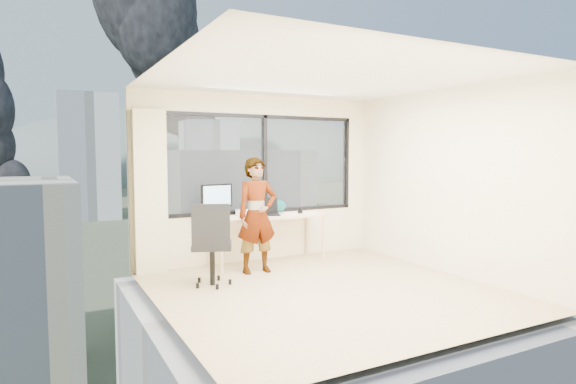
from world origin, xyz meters
TOP-DOWN VIEW (x-y plane):
  - floor at (0.00, 0.00)m, footprint 4.00×4.00m
  - ceiling at (0.00, 0.00)m, footprint 4.00×4.00m
  - wall_front at (0.00, -2.00)m, footprint 4.00×0.01m
  - wall_left at (-2.00, 0.00)m, footprint 0.01×4.00m
  - wall_right at (2.00, 0.00)m, footprint 0.01×4.00m
  - window_wall at (0.05, 2.00)m, footprint 3.30×0.16m
  - curtain at (-1.72, 1.88)m, footprint 0.45×0.14m
  - desk at (0.00, 1.66)m, footprint 1.80×0.60m
  - chair at (-1.17, 0.87)m, footprint 0.73×0.73m
  - person at (-0.38, 1.22)m, footprint 0.60×0.40m
  - monitor at (-0.80, 1.72)m, footprint 0.52×0.20m
  - game_console at (-0.29, 1.87)m, footprint 0.37×0.34m
  - laptop at (-0.02, 1.64)m, footprint 0.46×0.47m
  - cellphone at (-0.06, 1.57)m, footprint 0.13×0.07m
  - pen_cup at (0.54, 1.62)m, footprint 0.09×0.09m
  - handbag at (0.27, 1.85)m, footprint 0.28×0.17m
  - exterior_ground at (0.00, 120.00)m, footprint 400.00×400.00m
  - near_bldg_b at (12.00, 38.00)m, footprint 14.00×13.00m
  - near_bldg_c at (30.00, 28.00)m, footprint 12.00×10.00m
  - far_tower_b at (8.00, 120.00)m, footprint 13.00×13.00m
  - far_tower_c at (45.00, 140.00)m, footprint 15.00×15.00m
  - hill_b at (100.00, 320.00)m, footprint 300.00×220.00m
  - tree_b at (4.00, 18.00)m, footprint 7.60×7.60m
  - tree_c at (22.00, 40.00)m, footprint 8.40×8.40m
  - smoke_plume_a at (-10.00, 150.00)m, footprint 40.00×24.00m
  - smoke_plume_b at (55.00, 170.00)m, footprint 30.00×18.00m

SIDE VIEW (x-z plane):
  - exterior_ground at x=0.00m, z-range -14.02..-13.98m
  - hill_b at x=100.00m, z-range -62.00..34.00m
  - tree_b at x=4.00m, z-range -14.00..-5.00m
  - near_bldg_c at x=30.00m, z-range -14.00..-4.00m
  - tree_c at x=22.00m, z-range -14.00..-4.00m
  - near_bldg_b at x=12.00m, z-range -14.00..2.00m
  - far_tower_c at x=45.00m, z-range -14.00..12.00m
  - floor at x=0.00m, z-range -0.01..0.01m
  - desk at x=0.00m, z-range 0.00..0.75m
  - chair at x=-1.17m, z-range 0.00..1.10m
  - cellphone at x=-0.06m, z-range 0.75..0.76m
  - game_console at x=-0.29m, z-range 0.75..0.82m
  - pen_cup at x=0.54m, z-range 0.75..0.85m
  - person at x=-0.38m, z-range 0.00..1.63m
  - handbag at x=0.27m, z-range 0.75..0.96m
  - laptop at x=-0.02m, z-range 0.75..0.99m
  - far_tower_b at x=8.00m, z-range -14.00..16.00m
  - monitor at x=-0.80m, z-range 0.75..1.26m
  - curtain at x=-1.72m, z-range 0.00..2.30m
  - wall_front at x=0.00m, z-range 0.00..2.60m
  - wall_left at x=-2.00m, z-range 0.00..2.60m
  - wall_right at x=2.00m, z-range 0.00..2.60m
  - window_wall at x=0.05m, z-range 0.75..2.30m
  - ceiling at x=0.00m, z-range 2.60..2.60m
  - smoke_plume_b at x=55.00m, z-range -8.00..62.00m
  - smoke_plume_a at x=-10.00m, z-range -6.00..84.00m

